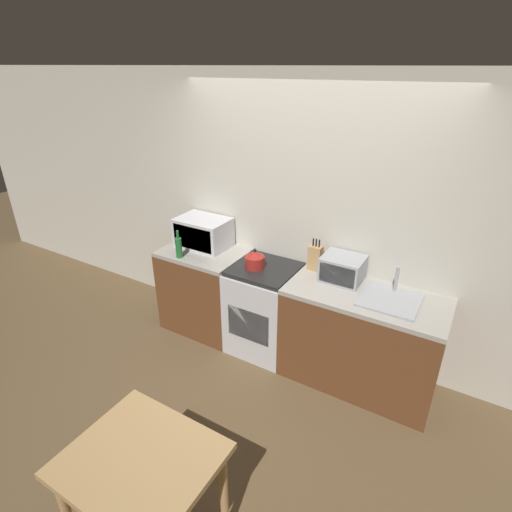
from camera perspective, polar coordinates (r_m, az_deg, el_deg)
ground_plane at (r=3.71m, az=-0.59°, el=-18.99°), size 16.00×16.00×0.00m
wall_back at (r=3.74m, az=7.11°, el=5.04°), size 10.00×0.06×2.60m
counter_left_run at (r=4.29m, az=-7.20°, el=-4.70°), size 0.84×0.62×0.90m
counter_right_run at (r=3.66m, az=14.65°, el=-11.40°), size 1.31×0.62×0.90m
stove_range at (r=3.95m, az=1.21°, el=-7.49°), size 0.60×0.62×0.90m
kettle at (r=3.69m, az=-0.18°, el=-0.48°), size 0.18×0.18×0.19m
microwave at (r=4.13m, az=-7.55°, el=3.34°), size 0.53×0.37×0.30m
bottle at (r=3.94m, az=-10.98°, el=1.25°), size 0.06×0.06×0.28m
knife_block at (r=3.67m, az=8.45°, el=-0.23°), size 0.12×0.09×0.30m
toaster_oven at (r=3.54m, az=12.25°, el=-1.77°), size 0.35×0.30×0.22m
sink_basin at (r=3.38m, az=18.60°, el=-5.84°), size 0.45×0.43×0.24m
dining_table at (r=2.48m, az=-15.90°, el=-27.73°), size 0.77×0.66×0.78m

